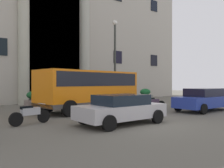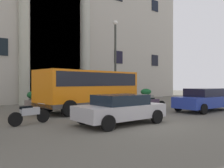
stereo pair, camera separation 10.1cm
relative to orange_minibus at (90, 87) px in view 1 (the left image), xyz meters
The scene contains 12 objects.
ground_plane 5.76m from the orange_minibus, 96.21° to the right, with size 80.00×64.00×0.12m, color #5C584E.
orange_minibus is the anchor object (origin of this frame).
bus_stop_sign 4.98m from the orange_minibus, 18.04° to the left, with size 0.44×0.08×2.46m.
hedge_planter_far_west 11.71m from the orange_minibus, 25.11° to the left, with size 1.45×1.00×1.18m.
hedge_planter_entrance_right 5.65m from the orange_minibus, 55.43° to the left, with size 1.90×0.82×1.57m.
hedge_planter_west 5.06m from the orange_minibus, 109.62° to the left, with size 1.73×0.96×1.27m.
parked_hatchback_near 7.53m from the orange_minibus, 38.30° to the right, with size 4.63×2.03×1.47m.
parked_sedan_second 5.13m from the orange_minibus, 107.24° to the right, with size 4.06×2.10×1.31m.
motorcycle_far_end 7.10m from the orange_minibus, 20.40° to the right, with size 1.94×0.66×0.89m.
motorcycle_near_kerb 5.46m from the orange_minibus, 152.68° to the right, with size 1.90×0.57×0.89m.
scooter_by_planter 4.35m from the orange_minibus, 30.89° to the right, with size 2.03×0.66×0.89m.
lamppost_plaza_centre 5.80m from the orange_minibus, 31.82° to the left, with size 0.40×0.40×7.19m.
Camera 1 is at (-7.68, -7.12, 1.84)m, focal length 37.11 mm.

